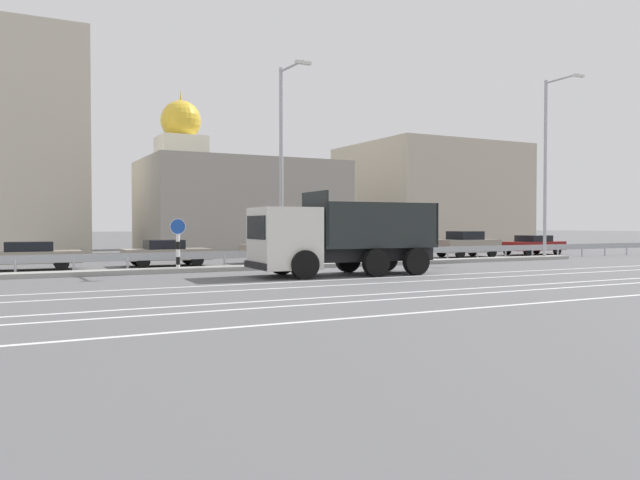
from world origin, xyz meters
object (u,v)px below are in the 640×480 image
object	(u,v)px
parked_car_3	(166,252)
parked_car_6	(466,244)
street_lamp_1	(283,157)
median_road_sign	(178,245)
parked_car_5	(378,246)
parked_car_2	(26,255)
street_lamp_2	(548,160)
dump_truck	(321,242)
parked_car_7	(533,245)
parked_car_4	(288,248)
church_tower	(181,177)

from	to	relation	value
parked_car_3	parked_car_6	world-z (taller)	parked_car_6
street_lamp_1	parked_car_3	size ratio (longest dim) A/B	2.21
median_road_sign	parked_car_6	xyz separation A→B (m)	(18.37, 3.78, -0.35)
parked_car_5	parked_car_6	distance (m)	6.02
parked_car_2	parked_car_6	distance (m)	23.81
median_road_sign	parked_car_2	xyz separation A→B (m)	(-5.44, 4.12, -0.48)
street_lamp_2	parked_car_5	xyz separation A→B (m)	(-8.41, 4.32, -4.75)
street_lamp_2	dump_truck	bearing A→B (deg)	-166.09
median_road_sign	street_lamp_1	xyz separation A→B (m)	(4.65, -0.09, 3.78)
parked_car_2	parked_car_7	size ratio (longest dim) A/B	0.99
street_lamp_1	median_road_sign	bearing A→B (deg)	178.87
dump_truck	parked_car_2	bearing A→B (deg)	53.29
parked_car_2	parked_car_6	world-z (taller)	parked_car_6
parked_car_3	parked_car_4	xyz separation A→B (m)	(6.25, -0.10, 0.11)
median_road_sign	street_lamp_1	bearing A→B (deg)	-1.13
parked_car_2	parked_car_3	bearing A→B (deg)	-87.65
street_lamp_2	parked_car_3	xyz separation A→B (m)	(-20.27, 4.28, -4.88)
parked_car_6	street_lamp_1	bearing A→B (deg)	-74.64
parked_car_2	parked_car_4	world-z (taller)	parked_car_4
street_lamp_1	parked_car_5	world-z (taller)	street_lamp_1
parked_car_4	parked_car_2	bearing A→B (deg)	87.92
parked_car_3	street_lamp_2	bearing A→B (deg)	79.90
parked_car_2	parked_car_7	distance (m)	29.64
street_lamp_1	street_lamp_2	size ratio (longest dim) A/B	0.88
parked_car_3	parked_car_4	world-z (taller)	parked_car_4
parked_car_4	parked_car_6	xyz separation A→B (m)	(11.61, -0.23, 0.03)
parked_car_6	church_tower	xyz separation A→B (m)	(-11.58, 21.01, 5.06)
dump_truck	street_lamp_1	world-z (taller)	street_lamp_1
parked_car_6	median_road_sign	bearing A→B (deg)	-78.78
parked_car_6	parked_car_7	size ratio (longest dim) A/B	0.86
parked_car_4	parked_car_6	world-z (taller)	parked_car_6
dump_truck	street_lamp_1	distance (m)	5.49
parked_car_3	parked_car_7	world-z (taller)	parked_car_7
parked_car_2	parked_car_5	size ratio (longest dim) A/B	1.13
dump_truck	parked_car_7	distance (m)	21.52
street_lamp_1	street_lamp_2	distance (m)	16.14
street_lamp_2	parked_car_3	size ratio (longest dim) A/B	2.50
median_road_sign	parked_car_7	bearing A→B (deg)	9.75
street_lamp_1	parked_car_2	distance (m)	11.73
parked_car_2	parked_car_4	size ratio (longest dim) A/B	0.97
parked_car_6	church_tower	distance (m)	24.52
street_lamp_1	parked_car_3	distance (m)	7.28
median_road_sign	parked_car_3	world-z (taller)	median_road_sign
parked_car_2	church_tower	world-z (taller)	church_tower
parked_car_2	dump_truck	bearing A→B (deg)	-127.99
dump_truck	parked_car_6	world-z (taller)	dump_truck
parked_car_7	church_tower	xyz separation A→B (m)	(-17.41, 20.63, 5.18)
parked_car_3	parked_car_6	size ratio (longest dim) A/B	1.02
median_road_sign	parked_car_5	world-z (taller)	median_road_sign
median_road_sign	parked_car_2	size ratio (longest dim) A/B	0.48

